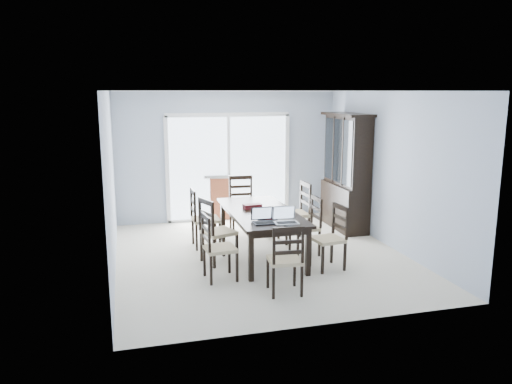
{
  "coord_description": "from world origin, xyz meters",
  "views": [
    {
      "loc": [
        -2.04,
        -7.37,
        2.59
      ],
      "look_at": [
        -0.08,
        0.0,
        1.05
      ],
      "focal_mm": 35.0,
      "sensor_mm": 36.0,
      "label": 1
    }
  ],
  "objects_px": {
    "chair_right_far": "(299,205)",
    "chair_end_near": "(286,253)",
    "laptop_dark": "(264,220)",
    "hot_tub": "(190,191)",
    "chair_end_far": "(242,197)",
    "chair_left_far": "(200,212)",
    "laptop_silver": "(286,220)",
    "chair_right_near": "(334,230)",
    "dining_table": "(261,215)",
    "chair_left_mid": "(213,224)",
    "game_box": "(252,206)",
    "chair_right_mid": "(310,219)",
    "china_hutch": "(346,173)",
    "cell_phone": "(288,226)",
    "chair_left_near": "(214,240)"
  },
  "relations": [
    {
      "from": "chair_right_far",
      "to": "chair_end_far",
      "type": "height_order",
      "value": "chair_right_far"
    },
    {
      "from": "hot_tub",
      "to": "game_box",
      "type": "bearing_deg",
      "value": -79.29
    },
    {
      "from": "chair_right_far",
      "to": "dining_table",
      "type": "bearing_deg",
      "value": 124.88
    },
    {
      "from": "chair_right_far",
      "to": "laptop_dark",
      "type": "relative_size",
      "value": 3.78
    },
    {
      "from": "chair_end_far",
      "to": "cell_phone",
      "type": "height_order",
      "value": "chair_end_far"
    },
    {
      "from": "chair_left_near",
      "to": "chair_end_near",
      "type": "xyz_separation_m",
      "value": [
        0.8,
        -0.77,
        -0.0
      ]
    },
    {
      "from": "china_hutch",
      "to": "chair_right_far",
      "type": "relative_size",
      "value": 1.83
    },
    {
      "from": "chair_right_mid",
      "to": "laptop_dark",
      "type": "distance_m",
      "value": 1.22
    },
    {
      "from": "laptop_dark",
      "to": "chair_end_far",
      "type": "bearing_deg",
      "value": 84.74
    },
    {
      "from": "china_hutch",
      "to": "chair_left_near",
      "type": "bearing_deg",
      "value": -144.8
    },
    {
      "from": "dining_table",
      "to": "chair_end_near",
      "type": "distance_m",
      "value": 1.6
    },
    {
      "from": "chair_left_mid",
      "to": "laptop_silver",
      "type": "height_order",
      "value": "chair_left_mid"
    },
    {
      "from": "chair_right_far",
      "to": "chair_end_near",
      "type": "distance_m",
      "value": 2.46
    },
    {
      "from": "china_hutch",
      "to": "chair_right_mid",
      "type": "relative_size",
      "value": 2.04
    },
    {
      "from": "chair_end_far",
      "to": "game_box",
      "type": "bearing_deg",
      "value": 87.94
    },
    {
      "from": "chair_right_mid",
      "to": "laptop_dark",
      "type": "xyz_separation_m",
      "value": [
        -0.97,
        -0.7,
        0.23
      ]
    },
    {
      "from": "laptop_dark",
      "to": "hot_tub",
      "type": "bearing_deg",
      "value": 97.52
    },
    {
      "from": "chair_left_far",
      "to": "laptop_silver",
      "type": "bearing_deg",
      "value": 31.14
    },
    {
      "from": "laptop_silver",
      "to": "hot_tub",
      "type": "bearing_deg",
      "value": 104.28
    },
    {
      "from": "dining_table",
      "to": "chair_end_far",
      "type": "relative_size",
      "value": 1.85
    },
    {
      "from": "laptop_dark",
      "to": "cell_phone",
      "type": "relative_size",
      "value": 3.18
    },
    {
      "from": "chair_right_far",
      "to": "chair_end_near",
      "type": "height_order",
      "value": "chair_right_far"
    },
    {
      "from": "chair_end_far",
      "to": "chair_end_near",
      "type": "bearing_deg",
      "value": 91.26
    },
    {
      "from": "chair_right_mid",
      "to": "hot_tub",
      "type": "distance_m",
      "value": 3.7
    },
    {
      "from": "chair_right_far",
      "to": "laptop_silver",
      "type": "height_order",
      "value": "chair_right_far"
    },
    {
      "from": "hot_tub",
      "to": "dining_table",
      "type": "bearing_deg",
      "value": -78.27
    },
    {
      "from": "dining_table",
      "to": "chair_right_near",
      "type": "height_order",
      "value": "chair_right_near"
    },
    {
      "from": "laptop_silver",
      "to": "game_box",
      "type": "xyz_separation_m",
      "value": [
        -0.23,
        1.03,
        -0.02
      ]
    },
    {
      "from": "china_hutch",
      "to": "game_box",
      "type": "height_order",
      "value": "china_hutch"
    },
    {
      "from": "chair_left_far",
      "to": "laptop_silver",
      "type": "height_order",
      "value": "chair_left_far"
    },
    {
      "from": "chair_right_far",
      "to": "laptop_silver",
      "type": "bearing_deg",
      "value": 151.67
    },
    {
      "from": "chair_end_near",
      "to": "laptop_silver",
      "type": "height_order",
      "value": "chair_end_near"
    },
    {
      "from": "chair_right_near",
      "to": "hot_tub",
      "type": "bearing_deg",
      "value": 13.54
    },
    {
      "from": "game_box",
      "to": "china_hutch",
      "type": "bearing_deg",
      "value": 26.8
    },
    {
      "from": "dining_table",
      "to": "hot_tub",
      "type": "relative_size",
      "value": 1.06
    },
    {
      "from": "chair_end_near",
      "to": "chair_left_near",
      "type": "bearing_deg",
      "value": 141.0
    },
    {
      "from": "chair_left_near",
      "to": "laptop_silver",
      "type": "relative_size",
      "value": 3.09
    },
    {
      "from": "laptop_silver",
      "to": "chair_right_far",
      "type": "bearing_deg",
      "value": 66.97
    },
    {
      "from": "cell_phone",
      "to": "laptop_silver",
      "type": "bearing_deg",
      "value": 111.11
    },
    {
      "from": "chair_right_far",
      "to": "chair_end_far",
      "type": "relative_size",
      "value": 1.01
    },
    {
      "from": "hot_tub",
      "to": "chair_end_near",
      "type": "bearing_deg",
      "value": -83.2
    },
    {
      "from": "china_hutch",
      "to": "game_box",
      "type": "xyz_separation_m",
      "value": [
        -2.12,
        -1.07,
        -0.29
      ]
    },
    {
      "from": "hot_tub",
      "to": "laptop_silver",
      "type": "bearing_deg",
      "value": -78.76
    },
    {
      "from": "chair_left_mid",
      "to": "laptop_silver",
      "type": "xyz_separation_m",
      "value": [
        0.93,
        -0.71,
        0.19
      ]
    },
    {
      "from": "chair_end_far",
      "to": "hot_tub",
      "type": "distance_m",
      "value": 1.89
    },
    {
      "from": "chair_right_near",
      "to": "laptop_dark",
      "type": "height_order",
      "value": "chair_right_near"
    },
    {
      "from": "chair_left_far",
      "to": "chair_right_near",
      "type": "distance_m",
      "value": 2.33
    },
    {
      "from": "chair_right_mid",
      "to": "laptop_dark",
      "type": "relative_size",
      "value": 3.39
    },
    {
      "from": "chair_end_near",
      "to": "hot_tub",
      "type": "bearing_deg",
      "value": 101.71
    },
    {
      "from": "dining_table",
      "to": "chair_end_far",
      "type": "height_order",
      "value": "chair_end_far"
    }
  ]
}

